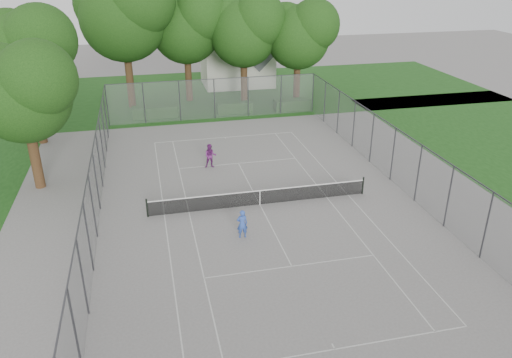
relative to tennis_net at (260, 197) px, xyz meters
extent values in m
plane|color=slate|center=(0.00, 0.00, -0.51)|extent=(120.00, 120.00, 0.00)
cube|color=#184513|center=(0.00, 26.00, -0.51)|extent=(60.00, 20.00, 0.00)
cube|color=beige|center=(0.00, -11.88, -0.50)|extent=(10.97, 0.06, 0.01)
cube|color=beige|center=(0.00, 11.88, -0.50)|extent=(10.97, 0.06, 0.01)
cube|color=beige|center=(-5.49, 0.00, -0.50)|extent=(0.06, 23.77, 0.01)
cube|color=beige|center=(5.49, 0.00, -0.50)|extent=(0.06, 23.77, 0.01)
cube|color=beige|center=(-4.12, 0.00, -0.50)|extent=(0.06, 23.77, 0.01)
cube|color=beige|center=(4.12, 0.00, -0.50)|extent=(0.06, 23.77, 0.01)
cube|color=beige|center=(0.00, -6.40, -0.50)|extent=(8.23, 0.06, 0.01)
cube|color=beige|center=(0.00, 6.40, -0.50)|extent=(8.23, 0.06, 0.01)
cube|color=beige|center=(0.00, 0.00, -0.50)|extent=(0.06, 12.80, 0.01)
cube|color=beige|center=(0.00, -11.73, -0.50)|extent=(0.06, 0.30, 0.01)
cube|color=beige|center=(0.00, 11.73, -0.50)|extent=(0.06, 0.30, 0.01)
cylinder|color=black|center=(-6.39, 0.00, 0.04)|extent=(0.10, 0.10, 1.10)
cylinder|color=black|center=(6.39, 0.00, 0.04)|extent=(0.10, 0.10, 1.10)
cube|color=black|center=(0.00, 0.00, -0.06)|extent=(12.67, 0.01, 0.86)
cube|color=silver|center=(0.00, 0.00, 0.40)|extent=(12.77, 0.03, 0.06)
cube|color=silver|center=(0.00, 0.00, -0.07)|extent=(0.05, 0.02, 0.88)
cylinder|color=#38383D|center=(-9.00, 17.00, 1.24)|extent=(0.08, 0.08, 3.50)
cylinder|color=#38383D|center=(9.00, 17.00, 1.24)|extent=(0.08, 0.08, 3.50)
cube|color=slate|center=(0.00, 17.00, 1.24)|extent=(18.00, 0.02, 3.50)
cube|color=slate|center=(-9.00, 0.00, 1.24)|extent=(0.02, 34.00, 3.50)
cube|color=slate|center=(9.00, 0.00, 1.24)|extent=(0.02, 34.00, 3.50)
cube|color=#38383D|center=(0.00, 17.00, 2.99)|extent=(18.00, 0.05, 0.05)
cube|color=#38383D|center=(-9.00, 0.00, 2.99)|extent=(0.05, 34.00, 0.05)
cube|color=#38383D|center=(9.00, 0.00, 2.99)|extent=(0.05, 34.00, 0.05)
cylinder|color=#3C2615|center=(-7.07, 22.36, 2.19)|extent=(0.68, 0.68, 5.40)
sphere|color=#15370F|center=(-7.07, 22.36, 7.58)|extent=(7.68, 7.68, 7.68)
sphere|color=#15370F|center=(-5.54, 21.20, 9.12)|extent=(6.15, 6.15, 6.15)
sphere|color=#15370F|center=(-8.42, 23.32, 8.73)|extent=(5.76, 5.76, 5.76)
cylinder|color=#3C2615|center=(-1.54, 23.43, 1.78)|extent=(0.64, 0.64, 4.59)
sphere|color=#15370F|center=(-1.54, 23.43, 6.36)|extent=(6.52, 6.52, 6.52)
sphere|color=#15370F|center=(-0.24, 22.46, 7.66)|extent=(5.22, 5.22, 5.22)
sphere|color=#15370F|center=(-2.68, 24.25, 7.34)|extent=(4.89, 4.89, 4.89)
cylinder|color=#3C2615|center=(3.54, 21.37, 1.68)|extent=(0.63, 0.63, 4.37)
sphere|color=#15370F|center=(3.54, 21.37, 6.04)|extent=(6.22, 6.22, 6.22)
sphere|color=#15370F|center=(4.79, 20.43, 7.29)|extent=(4.98, 4.98, 4.98)
sphere|color=#15370F|center=(2.46, 22.15, 6.97)|extent=(4.67, 4.67, 4.67)
cylinder|color=#3C2615|center=(8.50, 20.32, 1.56)|extent=(0.62, 0.62, 4.13)
sphere|color=#15370F|center=(8.50, 20.32, 5.68)|extent=(5.88, 5.88, 5.88)
sphere|color=#15370F|center=(9.67, 19.44, 6.86)|extent=(4.70, 4.70, 4.70)
sphere|color=#15370F|center=(7.47, 21.06, 6.56)|extent=(4.41, 4.41, 4.41)
cylinder|color=#3C2615|center=(-13.84, 13.94, 1.68)|extent=(0.63, 0.63, 4.38)
sphere|color=#15370F|center=(-13.84, 13.94, 6.05)|extent=(6.23, 6.23, 6.23)
sphere|color=#15370F|center=(-12.59, 13.00, 7.30)|extent=(4.99, 4.99, 4.99)
sphere|color=#15370F|center=(-14.93, 14.72, 6.99)|extent=(4.68, 4.68, 4.68)
cylinder|color=#3C2615|center=(-12.78, 5.46, 1.43)|extent=(0.61, 0.61, 3.89)
sphere|color=#15370F|center=(-12.78, 5.46, 5.31)|extent=(5.53, 5.53, 5.53)
sphere|color=#15370F|center=(-11.68, 4.63, 6.42)|extent=(4.42, 4.42, 4.42)
sphere|color=#15370F|center=(-13.75, 6.16, 6.14)|extent=(4.15, 4.15, 4.15)
cube|color=#193F14|center=(-5.10, 18.51, -0.02)|extent=(3.97, 1.19, 0.99)
cube|color=#193F14|center=(1.98, 18.16, -0.01)|extent=(3.18, 0.91, 1.00)
cube|color=#193F14|center=(7.36, 17.89, -0.01)|extent=(3.36, 1.23, 1.01)
cube|color=silver|center=(4.31, 28.75, 2.26)|extent=(7.38, 5.54, 5.54)
cube|color=#4F5055|center=(4.31, 28.75, 5.02)|extent=(7.31, 5.72, 7.31)
imported|color=#3053B5|center=(-1.72, -3.30, 0.26)|extent=(0.57, 0.38, 1.55)
imported|color=#6A236A|center=(-1.97, 6.14, 0.32)|extent=(0.89, 0.73, 1.67)
camera|label=1|loc=(-6.03, -24.99, 12.84)|focal=35.00mm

